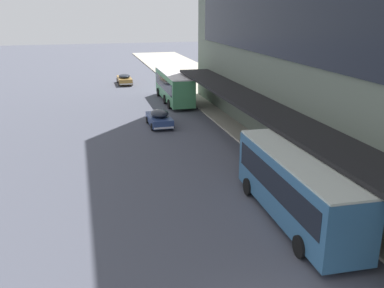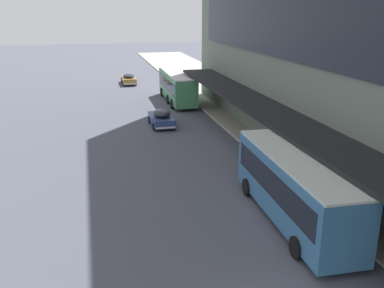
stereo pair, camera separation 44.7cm
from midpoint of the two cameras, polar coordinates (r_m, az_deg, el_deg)
name	(u,v)px [view 1 (the left image)]	position (r m, az deg, el deg)	size (l,w,h in m)	color
transit_bus_kerbside_front	(174,85)	(48.69, -2.69, 7.82)	(2.75, 10.67, 3.30)	#458C5A
transit_bus_kerbside_rear	(296,185)	(21.83, 13.14, -5.32)	(2.96, 10.26, 3.42)	teal
sedan_trailing_mid	(159,118)	(38.81, -4.70, 3.47)	(2.01, 4.25, 1.55)	navy
sedan_oncoming_front	(124,79)	(61.12, -9.21, 8.56)	(1.98, 4.68, 1.42)	olive
pedestrian_at_kerb	(372,216)	(21.56, 22.31, -8.83)	(0.36, 0.59, 1.86)	#203134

